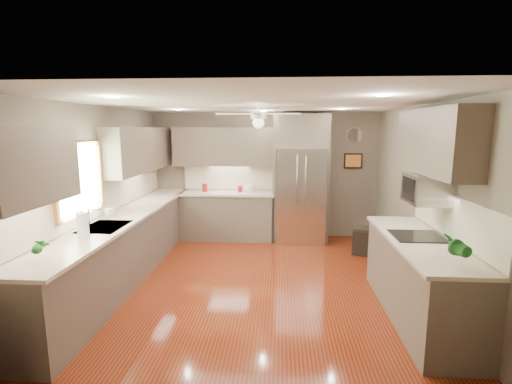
# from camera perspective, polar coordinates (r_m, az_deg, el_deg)

# --- Properties ---
(floor) EXTENTS (5.00, 5.00, 0.00)m
(floor) POSITION_cam_1_polar(r_m,az_deg,el_deg) (5.43, 0.16, -13.92)
(floor) COLOR #54140B
(floor) RESTS_ON ground
(ceiling) EXTENTS (5.00, 5.00, 0.00)m
(ceiling) POSITION_cam_1_polar(r_m,az_deg,el_deg) (4.98, 0.17, 13.44)
(ceiling) COLOR white
(ceiling) RESTS_ON ground
(wall_back) EXTENTS (4.50, 0.00, 4.50)m
(wall_back) POSITION_cam_1_polar(r_m,az_deg,el_deg) (7.53, 1.38, 2.64)
(wall_back) COLOR #645A4C
(wall_back) RESTS_ON ground
(wall_front) EXTENTS (4.50, 0.00, 4.50)m
(wall_front) POSITION_cam_1_polar(r_m,az_deg,el_deg) (2.65, -3.33, -10.75)
(wall_front) COLOR #645A4C
(wall_front) RESTS_ON ground
(wall_left) EXTENTS (0.00, 5.00, 5.00)m
(wall_left) POSITION_cam_1_polar(r_m,az_deg,el_deg) (5.66, -23.20, -0.49)
(wall_left) COLOR #645A4C
(wall_left) RESTS_ON ground
(wall_right) EXTENTS (0.00, 5.00, 5.00)m
(wall_right) POSITION_cam_1_polar(r_m,az_deg,el_deg) (5.41, 24.71, -1.05)
(wall_right) COLOR #645A4C
(wall_right) RESTS_ON ground
(canister_a) EXTENTS (0.11, 0.11, 0.16)m
(canister_a) POSITION_cam_1_polar(r_m,az_deg,el_deg) (7.43, -7.89, 0.67)
(canister_a) COLOR maroon
(canister_a) RESTS_ON back_run
(canister_d) EXTENTS (0.11, 0.11, 0.12)m
(canister_d) POSITION_cam_1_polar(r_m,az_deg,el_deg) (7.32, -2.48, 0.45)
(canister_d) COLOR maroon
(canister_d) RESTS_ON back_run
(soap_bottle) EXTENTS (0.10, 0.10, 0.18)m
(soap_bottle) POSITION_cam_1_polar(r_m,az_deg,el_deg) (5.65, -21.47, -2.69)
(soap_bottle) COLOR white
(soap_bottle) RESTS_ON left_run
(potted_plant_left) EXTENTS (0.17, 0.14, 0.28)m
(potted_plant_left) POSITION_cam_1_polar(r_m,az_deg,el_deg) (4.08, -30.57, -7.27)
(potted_plant_left) COLOR #18561A
(potted_plant_left) RESTS_ON left_run
(potted_plant_right) EXTENTS (0.23, 0.20, 0.36)m
(potted_plant_right) POSITION_cam_1_polar(r_m,az_deg,el_deg) (3.88, 28.21, -7.31)
(potted_plant_right) COLOR #18561A
(potted_plant_right) RESTS_ON right_run
(bowl) EXTENTS (0.29, 0.29, 0.06)m
(bowl) POSITION_cam_1_polar(r_m,az_deg,el_deg) (7.33, -1.06, 0.22)
(bowl) COLOR #C3AC92
(bowl) RESTS_ON back_run
(left_run) EXTENTS (0.65, 4.70, 1.45)m
(left_run) POSITION_cam_1_polar(r_m,az_deg,el_deg) (5.84, -19.42, -7.69)
(left_run) COLOR brown
(left_run) RESTS_ON ground
(back_run) EXTENTS (1.85, 0.65, 1.45)m
(back_run) POSITION_cam_1_polar(r_m,az_deg,el_deg) (7.44, -4.35, -3.47)
(back_run) COLOR brown
(back_run) RESTS_ON ground
(uppers) EXTENTS (4.50, 4.70, 0.95)m
(uppers) POSITION_cam_1_polar(r_m,az_deg,el_deg) (5.78, -6.78, 6.62)
(uppers) COLOR brown
(uppers) RESTS_ON wall_left
(window) EXTENTS (0.05, 1.12, 0.92)m
(window) POSITION_cam_1_polar(r_m,az_deg,el_deg) (5.17, -25.61, 1.80)
(window) COLOR #BFF2B2
(window) RESTS_ON wall_left
(sink) EXTENTS (0.50, 0.70, 0.32)m
(sink) POSITION_cam_1_polar(r_m,az_deg,el_deg) (5.15, -22.28, -5.28)
(sink) COLOR silver
(sink) RESTS_ON left_run
(refrigerator) EXTENTS (1.06, 0.75, 2.45)m
(refrigerator) POSITION_cam_1_polar(r_m,az_deg,el_deg) (7.20, 6.83, 1.75)
(refrigerator) COLOR silver
(refrigerator) RESTS_ON ground
(right_run) EXTENTS (0.70, 2.20, 1.45)m
(right_run) POSITION_cam_1_polar(r_m,az_deg,el_deg) (4.77, 23.82, -11.90)
(right_run) COLOR brown
(right_run) RESTS_ON ground
(microwave) EXTENTS (0.43, 0.55, 0.34)m
(microwave) POSITION_cam_1_polar(r_m,az_deg,el_deg) (4.78, 24.71, 0.45)
(microwave) COLOR silver
(microwave) RESTS_ON wall_right
(ceiling_fan) EXTENTS (1.18, 1.18, 0.32)m
(ceiling_fan) POSITION_cam_1_polar(r_m,az_deg,el_deg) (5.27, 0.38, 11.41)
(ceiling_fan) COLOR white
(ceiling_fan) RESTS_ON ceiling
(recessed_lights) EXTENTS (2.84, 3.14, 0.01)m
(recessed_lights) POSITION_cam_1_polar(r_m,az_deg,el_deg) (5.38, 0.01, 13.10)
(recessed_lights) COLOR white
(recessed_lights) RESTS_ON ceiling
(wall_clock) EXTENTS (0.30, 0.03, 0.30)m
(wall_clock) POSITION_cam_1_polar(r_m,az_deg,el_deg) (7.58, 14.87, 8.44)
(wall_clock) COLOR white
(wall_clock) RESTS_ON wall_back
(framed_print) EXTENTS (0.36, 0.03, 0.30)m
(framed_print) POSITION_cam_1_polar(r_m,az_deg,el_deg) (7.60, 14.72, 4.67)
(framed_print) COLOR black
(framed_print) RESTS_ON wall_back
(stool) EXTENTS (0.50, 0.50, 0.46)m
(stool) POSITION_cam_1_polar(r_m,az_deg,el_deg) (6.82, 16.46, -7.21)
(stool) COLOR black
(stool) RESTS_ON ground
(paper_towel) EXTENTS (0.13, 0.13, 0.32)m
(paper_towel) POSITION_cam_1_polar(r_m,az_deg,el_deg) (4.71, -25.11, -4.66)
(paper_towel) COLOR white
(paper_towel) RESTS_ON left_run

